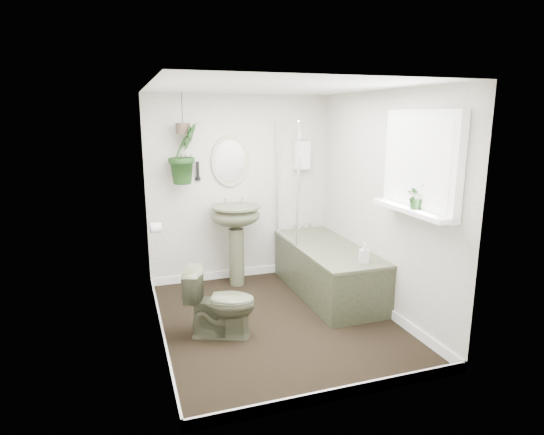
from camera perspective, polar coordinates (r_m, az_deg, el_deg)
name	(u,v)px	position (r m, az deg, el deg)	size (l,w,h in m)	color
floor	(277,322)	(4.76, 0.59, -12.92)	(2.30, 2.80, 0.02)	black
ceiling	(277,86)	(4.30, 0.66, 16.17)	(2.30, 2.80, 0.02)	white
wall_back	(240,189)	(5.71, -4.03, 3.64)	(2.30, 0.02, 2.30)	beige
wall_front	(345,251)	(3.13, 9.15, -4.23)	(2.30, 0.02, 2.30)	beige
wall_left	(154,219)	(4.16, -14.65, -0.22)	(0.02, 2.80, 2.30)	beige
wall_right	(382,203)	(4.88, 13.60, 1.73)	(0.02, 2.80, 2.30)	beige
skirting	(277,316)	(4.74, 0.59, -12.27)	(2.30, 2.80, 0.10)	white
bathtub	(327,270)	(5.36, 6.98, -6.54)	(0.72, 1.72, 0.58)	#4F513A
bath_screen	(287,181)	(5.44, 1.89, 4.58)	(0.04, 0.72, 1.40)	silver
shower_box	(302,155)	(5.85, 3.76, 7.80)	(0.20, 0.10, 0.35)	white
oval_mirror	(230,161)	(5.60, -5.28, 7.04)	(0.46, 0.03, 0.62)	tan
wall_sconce	(198,171)	(5.52, -9.29, 5.80)	(0.04, 0.04, 0.22)	black
toilet_roll_holder	(156,228)	(4.90, -14.39, -1.27)	(0.11, 0.11, 0.11)	white
window_recess	(421,162)	(4.20, 18.20, 6.60)	(0.08, 1.00, 0.90)	white
window_sill	(411,210)	(4.22, 17.04, 0.93)	(0.18, 1.00, 0.04)	white
window_blinds	(417,162)	(4.18, 17.70, 6.60)	(0.01, 0.86, 0.76)	white
toilet	(221,302)	(4.37, -6.45, -10.54)	(0.37, 0.65, 0.67)	#4F513A
pedestal_sink	(236,245)	(5.56, -4.49, -3.50)	(0.59, 0.50, 1.00)	#4F513A
sill_plant	(417,196)	(4.16, 17.79, 2.60)	(0.21, 0.18, 0.23)	black
hanging_plant	(184,154)	(5.37, -10.99, 7.87)	(0.38, 0.31, 0.69)	black
soap_bottle	(364,253)	(4.73, 11.50, -4.39)	(0.09, 0.09, 0.20)	#373031
hanging_pot	(183,128)	(5.35, -11.12, 10.93)	(0.16, 0.16, 0.12)	#49382C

